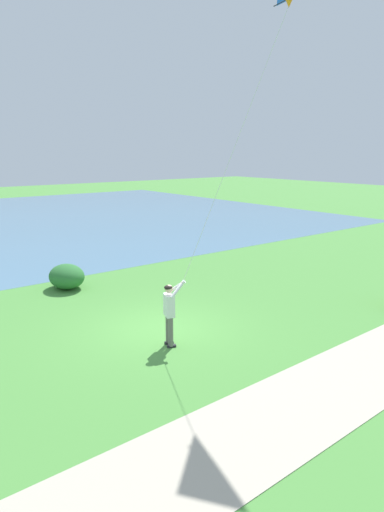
# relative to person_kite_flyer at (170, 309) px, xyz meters

# --- Properties ---
(ground_plane) EXTENTS (120.00, 120.00, 0.00)m
(ground_plane) POSITION_rel_person_kite_flyer_xyz_m (-1.18, 0.46, -1.05)
(ground_plane) COLOR #4C8E3D
(lake_water) EXTENTS (36.00, 44.00, 0.01)m
(lake_water) POSITION_rel_person_kite_flyer_xyz_m (-26.03, 4.46, -1.04)
(lake_water) COLOR teal
(lake_water) RESTS_ON ground
(walkway_path) EXTENTS (2.95, 32.04, 0.02)m
(walkway_path) POSITION_rel_person_kite_flyer_xyz_m (4.08, 2.46, -1.04)
(walkway_path) COLOR #B7AD99
(walkway_path) RESTS_ON ground
(person_kite_flyer) EXTENTS (0.49, 0.63, 1.83)m
(person_kite_flyer) POSITION_rel_person_kite_flyer_xyz_m (0.00, 0.00, 0.00)
(person_kite_flyer) COLOR #232328
(person_kite_flyer) RESTS_ON ground
(lakeside_shrub) EXTENTS (1.57, 1.30, 0.95)m
(lakeside_shrub) POSITION_rel_person_kite_flyer_xyz_m (-6.77, -0.10, -0.57)
(lakeside_shrub) COLOR #2D7033
(lakeside_shrub) RESTS_ON ground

